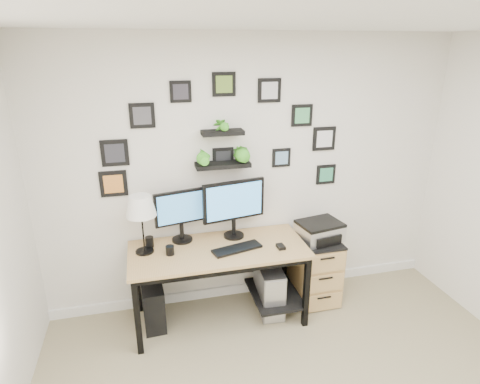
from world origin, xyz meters
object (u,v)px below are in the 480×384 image
object	(u,v)px
file_cabinet	(314,269)
pc_tower_grey	(269,288)
pc_tower_black	(153,303)
table_lamp	(141,207)
monitor_left	(181,212)
monitor_right	(234,204)
desk	(222,258)
mug	(170,250)
printer	(320,231)

from	to	relation	value
file_cabinet	pc_tower_grey	bearing A→B (deg)	-171.26
pc_tower_black	pc_tower_grey	world-z (taller)	pc_tower_grey
file_cabinet	table_lamp	bearing A→B (deg)	-179.92
monitor_left	monitor_right	size ratio (longest dim) A/B	0.83
monitor_left	file_cabinet	xyz separation A→B (m)	(1.30, -0.13, -0.71)
file_cabinet	pc_tower_black	bearing A→B (deg)	-179.44
monitor_left	monitor_right	distance (m)	0.49
table_lamp	pc_tower_grey	xyz separation A→B (m)	(1.15, -0.08, -0.94)
desk	monitor_right	distance (m)	0.51
monitor_left	monitor_right	xyz separation A→B (m)	(0.49, -0.03, 0.04)
desk	table_lamp	distance (m)	0.88
pc_tower_grey	file_cabinet	bearing A→B (deg)	8.74
monitor_left	pc_tower_grey	size ratio (longest dim) A/B	1.00
table_lamp	mug	xyz separation A→B (m)	(0.22, -0.10, -0.39)
table_lamp	file_cabinet	xyz separation A→B (m)	(1.65, 0.00, -0.84)
monitor_right	file_cabinet	size ratio (longest dim) A/B	0.90
printer	pc_tower_black	bearing A→B (deg)	-179.79
desk	pc_tower_black	distance (m)	0.77
pc_tower_grey	table_lamp	bearing A→B (deg)	176.24
monitor_right	pc_tower_grey	size ratio (longest dim) A/B	1.21
printer	table_lamp	bearing A→B (deg)	179.74
table_lamp	pc_tower_black	distance (m)	0.97
monitor_left	table_lamp	bearing A→B (deg)	-158.74
table_lamp	pc_tower_grey	bearing A→B (deg)	-3.76
monitor_right	pc_tower_black	bearing A→B (deg)	-171.88
mug	monitor_right	bearing A→B (deg)	17.96
desk	pc_tower_black	bearing A→B (deg)	176.28
table_lamp	pc_tower_black	bearing A→B (deg)	-22.67
file_cabinet	printer	xyz separation A→B (m)	(0.02, -0.01, 0.43)
monitor_right	mug	size ratio (longest dim) A/B	7.23
mug	file_cabinet	bearing A→B (deg)	4.10
printer	mug	bearing A→B (deg)	-176.35
monitor_right	pc_tower_grey	world-z (taller)	monitor_right
monitor_left	mug	bearing A→B (deg)	-119.55
pc_tower_black	file_cabinet	world-z (taller)	file_cabinet
table_lamp	printer	xyz separation A→B (m)	(1.68, -0.01, -0.41)
monitor_right	file_cabinet	xyz separation A→B (m)	(0.81, -0.10, -0.75)
pc_tower_black	pc_tower_grey	bearing A→B (deg)	-5.78
table_lamp	file_cabinet	world-z (taller)	table_lamp
monitor_left	mug	distance (m)	0.37
desk	monitor_right	size ratio (longest dim) A/B	2.65
desk	table_lamp	world-z (taller)	table_lamp
monitor_right	monitor_left	bearing A→B (deg)	175.98
desk	monitor_right	xyz separation A→B (m)	(0.15, 0.16, 0.46)
monitor_right	file_cabinet	bearing A→B (deg)	-6.96
pc_tower_black	file_cabinet	bearing A→B (deg)	-2.05
monitor_right	mug	xyz separation A→B (m)	(-0.62, -0.20, -0.29)
desk	printer	xyz separation A→B (m)	(0.99, 0.05, 0.14)
mug	printer	world-z (taller)	printer
mug	pc_tower_grey	distance (m)	1.08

